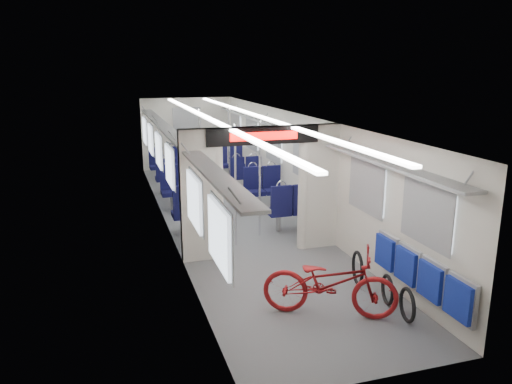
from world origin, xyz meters
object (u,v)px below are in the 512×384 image
bike_hoop_c (358,269)px  stanchion_far_left (200,157)px  flip_bench (419,273)px  seat_bay_far_left (169,168)px  bike_hoop_b (387,291)px  bike_hoop_a (407,307)px  stanchion_near_right (260,180)px  seat_bay_far_right (236,166)px  stanchion_far_right (229,153)px  seat_bay_near_right (276,195)px  stanchion_near_left (235,186)px  seat_bay_near_left (188,194)px  bicycle (330,282)px

bike_hoop_c → stanchion_far_left: size_ratio=0.24×
flip_bench → seat_bay_far_left: seat_bay_far_left is taller
seat_bay_far_left → bike_hoop_b: bearing=-76.0°
bike_hoop_a → stanchion_near_right: size_ratio=0.21×
seat_bay_far_right → stanchion_far_left: 2.18m
stanchion_far_right → bike_hoop_b: bearing=-83.9°
seat_bay_near_right → stanchion_far_left: 2.32m
bike_hoop_a → seat_bay_far_right: size_ratio=0.24×
bike_hoop_a → stanchion_far_left: stanchion_far_left is taller
stanchion_far_left → stanchion_far_right: same height
bike_hoop_c → seat_bay_near_right: 3.65m
stanchion_near_left → stanchion_far_right: same height
bike_hoop_c → seat_bay_near_left: size_ratio=0.24×
flip_bench → seat_bay_far_right: 8.13m
seat_bay_near_left → stanchion_far_right: bearing=49.9°
seat_bay_far_left → stanchion_far_right: 2.24m
bike_hoop_c → seat_bay_near_right: size_ratio=0.26×
flip_bench → stanchion_far_right: bearing=98.0°
bicycle → bike_hoop_b: size_ratio=4.07×
seat_bay_near_left → seat_bay_far_left: size_ratio=1.16×
flip_bench → stanchion_near_right: 3.90m
seat_bay_far_right → flip_bench: bearing=-87.0°
seat_bay_near_right → flip_bench: bearing=-84.9°
bike_hoop_a → seat_bay_near_right: bearing=91.6°
bicycle → seat_bay_near_left: size_ratio=0.79×
seat_bay_far_right → stanchion_near_right: (-0.69, -4.42, 0.62)m
flip_bench → bike_hoop_b: (-0.26, 0.33, -0.38)m
bike_hoop_b → seat_bay_far_left: seat_bay_far_left is taller
bike_hoop_b → bike_hoop_c: 0.73m
seat_bay_near_left → flip_bench: bearing=-66.1°
seat_bay_near_left → stanchion_near_right: stanchion_near_right is taller
stanchion_near_right → stanchion_far_left: (-0.63, 2.81, 0.00)m
bike_hoop_a → stanchion_near_right: (-0.83, 3.88, 0.94)m
seat_bay_far_left → stanchion_near_left: bearing=-83.5°
bicycle → seat_bay_near_left: bearing=39.8°
bike_hoop_a → seat_bay_far_left: 8.86m
seat_bay_far_left → stanchion_far_right: size_ratio=0.86×
bicycle → flip_bench: 1.23m
stanchion_near_left → stanchion_far_left: same height
stanchion_near_left → seat_bay_far_left: bearing=96.5°
flip_bench → bike_hoop_c: bearing=108.2°
bike_hoop_b → stanchion_near_left: (-1.44, 2.98, 0.95)m
bike_hoop_c → stanchion_far_left: bearing=104.3°
stanchion_near_left → stanchion_far_right: (0.75, 3.45, 0.00)m
seat_bay_near_left → seat_bay_far_left: (-0.00, 3.27, -0.04)m
seat_bay_near_left → seat_bay_near_right: seat_bay_near_left is taller
stanchion_near_left → bike_hoop_c: bearing=-58.9°
bike_hoop_c → bike_hoop_b: bearing=-83.4°
seat_bay_far_left → stanchion_near_right: 4.94m
seat_bay_far_left → seat_bay_near_left: bearing=-90.0°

